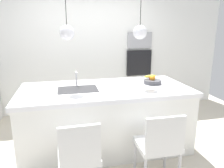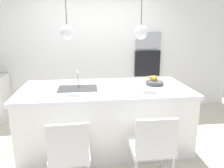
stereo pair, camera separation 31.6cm
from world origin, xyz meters
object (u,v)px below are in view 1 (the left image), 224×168
Objects in this scene: chair_middle at (160,143)px; microwave at (139,40)px; oven at (139,63)px; chair_near at (79,154)px; fruit_bowl at (152,80)px.

microwave is at bearing 75.73° from chair_middle.
oven is 0.63× the size of chair_middle.
microwave is at bearing 58.52° from chair_near.
fruit_bowl is at bearing -101.92° from oven.
fruit_bowl is 1.18m from chair_middle.
microwave is (0.32, 1.51, 0.53)m from fruit_bowl.
chair_near is 0.91m from chair_middle.
chair_middle is (-0.64, -2.53, -0.51)m from oven.
oven is at bearing 0.00° from microwave.
microwave is 0.96× the size of oven.
microwave reaches higher than chair_near.
chair_near reaches higher than chair_middle.
oven is at bearing 78.08° from fruit_bowl.
chair_middle is (0.91, 0.00, 0.00)m from chair_near.
fruit_bowl is at bearing 72.39° from chair_middle.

